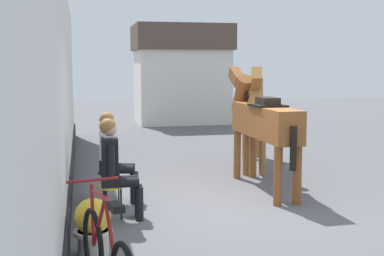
{
  "coord_description": "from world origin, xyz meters",
  "views": [
    {
      "loc": [
        -2.2,
        -7.16,
        2.09
      ],
      "look_at": [
        -0.4,
        1.2,
        1.05
      ],
      "focal_mm": 48.67,
      "sensor_mm": 36.0,
      "label": 1
    }
  ],
  "objects": [
    {
      "name": "ground_plane",
      "position": [
        0.0,
        3.0,
        0.0
      ],
      "size": [
        40.0,
        40.0,
        0.0
      ],
      "primitive_type": "plane",
      "color": "#56565B"
    },
    {
      "name": "saddled_horse_far",
      "position": [
        1.26,
        2.93,
        1.16
      ],
      "size": [
        1.16,
        2.9,
        2.06
      ],
      "color": "#9E6B38",
      "rests_on": "ground_plane"
    },
    {
      "name": "pub_facade_wall",
      "position": [
        -2.55,
        1.5,
        1.54
      ],
      "size": [
        0.34,
        14.0,
        3.4
      ],
      "color": "white",
      "rests_on": "ground_plane"
    },
    {
      "name": "saddled_horse_near",
      "position": [
        0.78,
        1.08,
        1.16
      ],
      "size": [
        0.51,
        3.0,
        2.06
      ],
      "color": "brown",
      "rests_on": "ground_plane"
    },
    {
      "name": "seated_visitor_far",
      "position": [
        -1.74,
        0.67,
        0.78
      ],
      "size": [
        0.61,
        0.48,
        1.39
      ],
      "color": "black",
      "rests_on": "ground_plane"
    },
    {
      "name": "flower_planter_near",
      "position": [
        -2.1,
        -1.51,
        0.33
      ],
      "size": [
        0.43,
        0.43,
        0.64
      ],
      "color": "beige",
      "rests_on": "ground_plane"
    },
    {
      "name": "seated_visitor_near",
      "position": [
        -1.77,
        -0.25,
        0.78
      ],
      "size": [
        0.61,
        0.49,
        1.39
      ],
      "color": "gold",
      "rests_on": "ground_plane"
    },
    {
      "name": "distant_cottage",
      "position": [
        1.4,
        11.41,
        1.8
      ],
      "size": [
        3.4,
        2.6,
        3.5
      ],
      "color": "silver",
      "rests_on": "ground_plane"
    }
  ]
}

